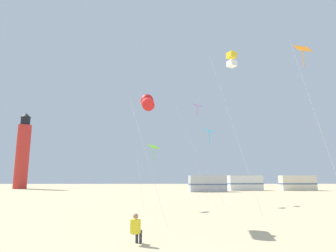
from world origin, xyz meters
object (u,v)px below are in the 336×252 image
Objects in this scene: kite_tube_scarlet at (147,102)px; lighthouse_distant at (23,153)px; rv_van_cream at (297,183)px; kite_diamond_magenta at (197,109)px; kite_box_gold at (232,60)px; rv_van_silver at (207,184)px; rv_van_white at (245,183)px; kite_flyer_standing at (136,228)px; kite_diamond_cyan at (209,134)px; kite_diamond_lime at (153,149)px; kite_diamond_orange at (304,55)px.

kite_tube_scarlet is 56.02m from lighthouse_distant.
kite_diamond_magenta is at bearing -131.05° from rv_van_cream.
rv_van_silver is at bearing 85.28° from kite_box_gold.
rv_van_white is (7.99, 4.94, 0.00)m from rv_van_silver.
kite_box_gold reaches higher than rv_van_white.
rv_van_white is (10.47, 34.98, -10.11)m from kite_box_gold.
kite_flyer_standing is 0.07× the size of lighthouse_distant.
kite_diamond_cyan reaches higher than kite_diamond_lime.
rv_van_cream is (26.64, 43.67, 0.78)m from kite_flyer_standing.
kite_tube_scarlet is 1.16× the size of rv_van_silver.
lighthouse_distant reaches higher than kite_tube_scarlet.
kite_box_gold reaches higher than kite_diamond_magenta.
lighthouse_distant reaches higher than kite_diamond_cyan.
kite_diamond_cyan is 8.42m from kite_box_gold.
kite_diamond_lime is (-4.55, -6.66, -5.03)m from kite_diamond_magenta.
rv_van_white is at bearing 27.28° from rv_van_silver.
rv_van_white is (7.28, 39.76, -8.41)m from kite_diamond_orange.
kite_diamond_orange is at bearing -40.75° from kite_diamond_lime.
kite_flyer_standing is 0.18× the size of rv_van_cream.
rv_van_white is (16.74, 39.16, -5.59)m from kite_tube_scarlet.
rv_van_silver and rv_van_white have the same top height.
kite_diamond_lime is at bearing -52.79° from lighthouse_distant.
kite_diamond_lime is 0.44× the size of kite_box_gold.
rv_van_white is at bearing 177.10° from rv_van_cream.
kite_diamond_cyan is 30.73m from rv_van_white.
kite_tube_scarlet is at bearing -90.89° from kite_diamond_lime.
kite_diamond_magenta is 0.88× the size of kite_box_gold.
kite_diamond_orange reaches higher than rv_van_cream.
rv_van_silver is (8.81, 39.38, 0.78)m from kite_flyer_standing.
kite_diamond_cyan is 0.69× the size of kite_diamond_orange.
lighthouse_distant reaches higher than rv_van_silver.
kite_diamond_magenta is at bearing -119.66° from rv_van_white.
kite_box_gold is at bearing -99.17° from rv_van_silver.
kite_flyer_standing is 40.36m from rv_van_silver.
kite_diamond_magenta is 10.18m from kite_box_gold.
kite_diamond_lime reaches higher than kite_flyer_standing.
rv_van_silver is (3.28, 23.14, -5.36)m from kite_diamond_cyan.
kite_box_gold is at bearing -27.98° from kite_diamond_lime.
rv_van_cream is (56.69, -8.74, -6.45)m from lighthouse_distant.
kite_flyer_standing is 0.15× the size of kite_tube_scarlet.
kite_diamond_lime is at bearing -121.59° from rv_van_white.
kite_box_gold is 41.15m from rv_van_cream.
kite_flyer_standing is 8.19m from kite_tube_scarlet.
kite_tube_scarlet is 8.79m from kite_box_gold.
rv_van_silver is at bearing 91.16° from kite_diamond_orange.
lighthouse_distant is at bearing 134.53° from kite_diamond_cyan.
kite_flyer_standing is 51.16m from rv_van_cream.
rv_van_cream is at bearing -103.46° from kite_flyer_standing.
kite_flyer_standing is 0.22× the size of kite_diamond_lime.
rv_van_cream is (9.85, -0.65, 0.00)m from rv_van_white.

